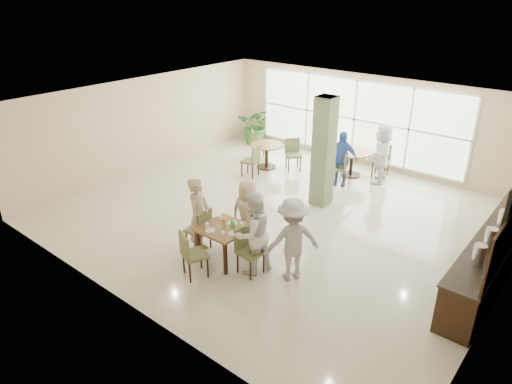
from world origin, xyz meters
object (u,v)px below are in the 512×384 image
Objects in this scene: teen_standing at (292,239)px; adult_standing at (325,135)px; adult_a at (341,158)px; round_table_left at (267,150)px; teen_left at (199,216)px; round_table_right at (352,157)px; teen_right at (253,233)px; teen_far at (248,213)px; buffet_counter at (495,251)px; main_table at (224,231)px; adult_b at (382,154)px; potted_plant at (256,125)px.

teen_standing is 0.89× the size of adult_standing.
adult_a is (-1.58, 4.58, -0.05)m from teen_standing.
teen_left is at bearing -67.74° from round_table_left.
teen_standing is at bearing -72.87° from round_table_right.
teen_left is 1.35m from teen_right.
round_table_left is 5.88m from teen_standing.
teen_left reaches higher than round_table_right.
teen_far is (0.23, -5.01, 0.18)m from round_table_right.
round_table_left is 0.60× the size of teen_right.
teen_right is at bearing 108.82° from adult_standing.
adult_a reaches higher than round_table_left.
round_table_left is at bearing 165.33° from buffet_counter.
main_table is 0.55× the size of teen_left.
round_table_right is 0.66× the size of adult_b.
adult_standing reaches higher than potted_plant.
potted_plant reaches higher than round_table_left.
adult_standing reaches higher than teen_standing.
round_table_right is (2.34, 1.09, 0.02)m from round_table_left.
main_table is at bearing 102.49° from adult_standing.
adult_a is (-0.14, 4.19, 0.02)m from teen_far.
adult_a is (-4.56, 2.10, 0.23)m from buffet_counter.
teen_left is at bearing -172.75° from main_table.
adult_b is at bearing -164.15° from teen_right.
teen_standing reaches higher than round_table_right.
potted_plant is 4.99m from adult_b.
adult_b is at bearing -5.10° from potted_plant.
teen_right reaches higher than potted_plant.
round_table_right is 0.59× the size of adult_standing.
teen_right reaches higher than adult_b.
teen_left is (-0.39, -5.84, 0.26)m from round_table_right.
potted_plant is 7.37m from teen_left.
potted_plant is at bearing -67.20° from teen_far.
round_table_right is 1.26m from adult_standing.
round_table_left is 0.65× the size of adult_a.
adult_b is at bearing 83.82° from main_table.
round_table_left is 0.60× the size of adult_b.
round_table_right is 0.24× the size of buffet_counter.
round_table_right is 0.73× the size of teen_far.
teen_standing is at bearing -89.69° from adult_a.
buffet_counter is 2.78× the size of adult_b.
adult_standing is at bearing -145.63° from teen_right.
teen_left is at bearing -114.12° from adult_a.
teen_far is 0.91× the size of teen_standing.
adult_b is at bearing -112.35° from teen_far.
teen_right is 4.97m from adult_a.
adult_standing is (-2.04, 0.24, 0.09)m from adult_b.
main_table is 5.24m from buffet_counter.
adult_standing is (-2.12, 6.04, 0.08)m from teen_right.
main_table is 0.19× the size of buffet_counter.
potted_plant is (-4.09, 0.53, 0.09)m from round_table_right.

